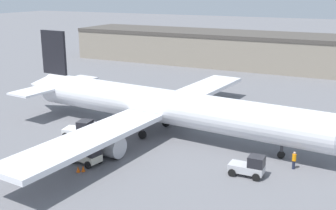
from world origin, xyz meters
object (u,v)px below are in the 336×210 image
object	(u,v)px
safety_cone_near	(83,169)
safety_cone_far	(78,169)
belt_loader_truck	(87,154)
baggage_tug	(250,166)
airplane	(160,106)
pushback_tug	(80,129)
ground_crew_worker	(294,160)

from	to	relation	value
safety_cone_near	safety_cone_far	xyz separation A→B (m)	(-0.34, -0.30, 0.00)
belt_loader_truck	safety_cone_far	bearing A→B (deg)	-69.94
baggage_tug	belt_loader_truck	distance (m)	14.86
belt_loader_truck	safety_cone_near	distance (m)	1.83
safety_cone_near	safety_cone_far	bearing A→B (deg)	-138.63
airplane	pushback_tug	size ratio (longest dim) A/B	12.67
safety_cone_near	pushback_tug	bearing A→B (deg)	128.94
baggage_tug	belt_loader_truck	xyz separation A→B (m)	(-14.28, -4.11, 0.07)
baggage_tug	pushback_tug	world-z (taller)	pushback_tug
ground_crew_worker	belt_loader_truck	size ratio (longest dim) A/B	0.52
baggage_tug	pushback_tug	distance (m)	19.40
ground_crew_worker	belt_loader_truck	bearing A→B (deg)	146.32
belt_loader_truck	pushback_tug	world-z (taller)	belt_loader_truck
airplane	pushback_tug	distance (m)	9.16
airplane	pushback_tug	xyz separation A→B (m)	(-7.29, -5.07, -2.26)
ground_crew_worker	safety_cone_near	size ratio (longest dim) A/B	3.03
safety_cone_near	safety_cone_far	world-z (taller)	same
belt_loader_truck	pushback_tug	xyz separation A→B (m)	(-5.07, 5.53, -0.03)
pushback_tug	safety_cone_far	bearing A→B (deg)	-64.55
pushback_tug	safety_cone_far	world-z (taller)	pushback_tug
airplane	safety_cone_far	xyz separation A→B (m)	(-1.89, -12.46, -2.92)
safety_cone_far	safety_cone_near	bearing A→B (deg)	41.37
baggage_tug	safety_cone_far	xyz separation A→B (m)	(-13.95, -5.97, -0.62)
airplane	ground_crew_worker	bearing A→B (deg)	-6.85
baggage_tug	belt_loader_truck	world-z (taller)	belt_loader_truck
baggage_tug	ground_crew_worker	bearing A→B (deg)	44.88
safety_cone_far	airplane	bearing A→B (deg)	81.36
ground_crew_worker	safety_cone_far	distance (m)	19.49
safety_cone_far	belt_loader_truck	bearing A→B (deg)	99.89
ground_crew_worker	pushback_tug	distance (m)	22.63
pushback_tug	baggage_tug	bearing A→B (deg)	-14.87
baggage_tug	safety_cone_near	world-z (taller)	baggage_tug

